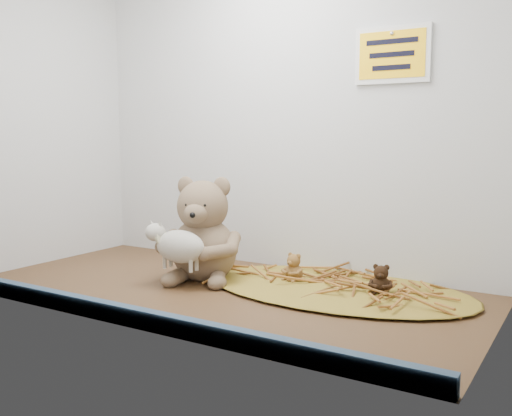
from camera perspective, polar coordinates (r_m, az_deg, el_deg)
The scene contains 8 objects.
alcove_shell at distance 137.31cm, azimuth -1.63°, elevation 11.04°, with size 120.40×60.20×90.40cm.
front_rail at distance 112.43cm, azimuth -12.25°, elevation -10.55°, with size 119.28×2.20×3.60cm, color #364F68.
straw_bed at distance 135.28cm, azimuth 7.93°, elevation -7.93°, with size 65.61×38.10×1.27cm, color brown.
main_teddy at distance 142.74cm, azimuth -5.27°, elevation -2.05°, with size 20.86×22.02×25.87cm, color #7E694D, non-canonical shape.
toy_lamb at distance 136.06cm, azimuth -7.58°, elevation -3.85°, with size 16.99×10.37×10.98cm, color beige, non-canonical shape.
mini_teddy_tan at distance 139.19cm, azimuth 3.82°, elevation -5.75°, with size 5.42×5.72×6.72cm, color brown, non-canonical shape.
mini_teddy_brown at distance 130.18cm, azimuth 12.39°, elevation -6.83°, with size 5.38×5.68×6.67cm, color black, non-canonical shape.
wall_sign at distance 143.84cm, azimuth 13.47°, elevation 14.68°, with size 16.00×1.20×11.00cm, color #FFBA0D.
Camera 1 is at (74.36, -106.05, 35.63)cm, focal length 40.00 mm.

